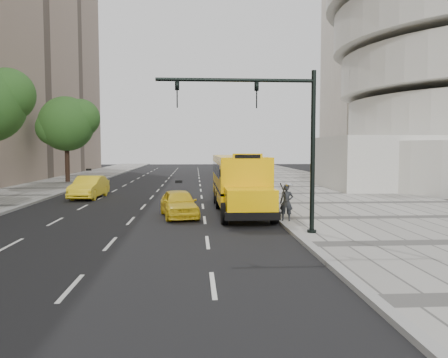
{
  "coord_description": "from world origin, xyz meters",
  "views": [
    {
      "loc": [
        2.07,
        -25.73,
        3.42
      ],
      "look_at": [
        3.5,
        -4.0,
        1.9
      ],
      "focal_mm": 35.0,
      "sensor_mm": 36.0,
      "label": 1
    }
  ],
  "objects": [
    {
      "name": "tree_c",
      "position": [
        -10.4,
        18.05,
        5.88
      ],
      "size": [
        5.98,
        5.31,
        8.49
      ],
      "color": "black",
      "rests_on": "ground"
    },
    {
      "name": "curb_museum",
      "position": [
        6.0,
        0.0,
        0.07
      ],
      "size": [
        0.3,
        140.0,
        0.15
      ],
      "primitive_type": "cube",
      "color": "gray",
      "rests_on": "ground"
    },
    {
      "name": "sidewalk_museum",
      "position": [
        12.0,
        0.0,
        0.07
      ],
      "size": [
        12.0,
        140.0,
        0.15
      ],
      "primitive_type": "cube",
      "color": "#98958F",
      "rests_on": "ground"
    },
    {
      "name": "taxi_far",
      "position": [
        -5.24,
        4.72,
        0.77
      ],
      "size": [
        1.91,
        4.75,
        1.53
      ],
      "primitive_type": "imported",
      "rotation": [
        0.0,
        0.0,
        -0.06
      ],
      "color": "yellow",
      "rests_on": "ground"
    },
    {
      "name": "curb_far",
      "position": [
        -8.0,
        0.0,
        0.07
      ],
      "size": [
        0.3,
        140.0,
        0.15
      ],
      "primitive_type": "cube",
      "color": "gray",
      "rests_on": "ground"
    },
    {
      "name": "traffic_signal",
      "position": [
        5.19,
        -9.14,
        4.09
      ],
      "size": [
        6.18,
        0.36,
        6.4
      ],
      "color": "black",
      "rests_on": "ground"
    },
    {
      "name": "school_bus",
      "position": [
        4.5,
        -1.37,
        1.76
      ],
      "size": [
        2.96,
        11.56,
        3.19
      ],
      "color": "#FFBB03",
      "rests_on": "ground"
    },
    {
      "name": "pedestrian",
      "position": [
        6.19,
        -6.32,
        0.98
      ],
      "size": [
        0.7,
        0.56,
        1.66
      ],
      "primitive_type": "imported",
      "rotation": [
        0.0,
        0.0,
        -0.29
      ],
      "color": "black",
      "rests_on": "sidewalk_museum"
    },
    {
      "name": "ground",
      "position": [
        0.0,
        0.0,
        0.0
      ],
      "size": [
        140.0,
        140.0,
        0.0
      ],
      "primitive_type": "plane",
      "color": "black",
      "rests_on": "ground"
    },
    {
      "name": "taxi_near",
      "position": [
        1.24,
        -3.98,
        0.69
      ],
      "size": [
        2.29,
        4.26,
        1.38
      ],
      "primitive_type": "imported",
      "rotation": [
        0.0,
        0.0,
        0.17
      ],
      "color": "yellow",
      "rests_on": "ground"
    }
  ]
}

